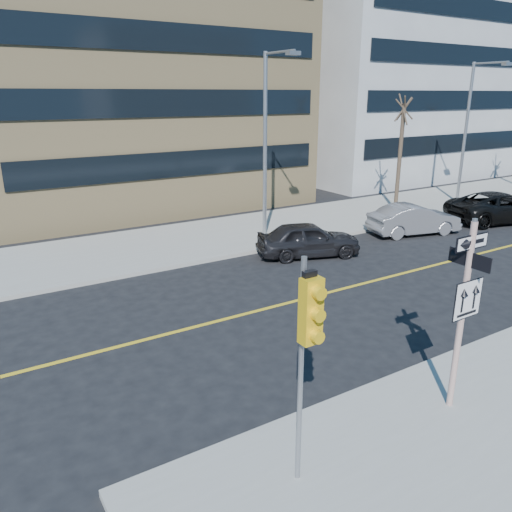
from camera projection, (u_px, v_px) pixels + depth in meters
ground at (366, 360)px, 12.67m from camera, size 120.00×120.00×0.00m
far_sidewalk at (443, 200)px, 31.36m from camera, size 66.00×6.00×0.15m
road_centerline at (503, 247)px, 21.91m from camera, size 40.00×0.14×0.01m
sign_pole at (464, 306)px, 9.88m from camera, size 0.92×0.92×4.06m
traffic_signal at (308, 329)px, 7.57m from camera, size 0.32×0.45×4.00m
parked_car_a at (308, 239)px, 20.56m from camera, size 3.01×4.56×1.44m
parked_car_b at (414, 220)px, 23.78m from camera, size 2.54×4.64×1.45m
parked_car_c at (500, 207)px, 26.13m from camera, size 3.99×6.11×1.56m
streetlight_a at (268, 134)px, 21.89m from camera, size 0.55×2.25×8.00m
streetlight_b at (470, 124)px, 28.90m from camera, size 0.55×2.25×8.00m
street_tree_west at (404, 112)px, 26.60m from camera, size 1.80×1.80×6.35m
building_brick at (117, 51)px, 31.08m from camera, size 18.00×18.00×18.00m
building_grey_mid at (382, 80)px, 41.76m from camera, size 20.00×16.00×15.00m
building_grey_far at (501, 79)px, 54.54m from camera, size 18.00×18.00×16.00m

